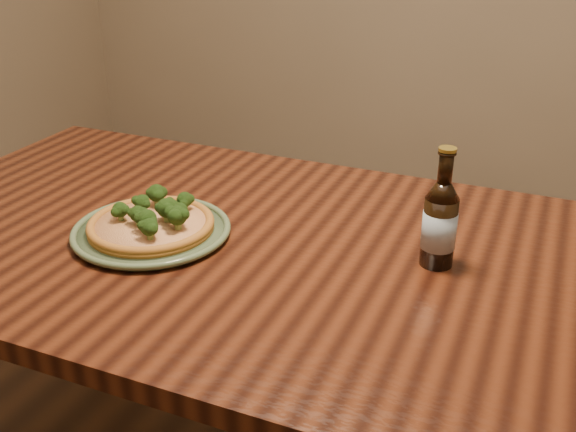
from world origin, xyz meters
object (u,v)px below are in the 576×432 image
at_px(table, 253,280).
at_px(plate, 152,231).
at_px(beer_bottle, 440,223).
at_px(pizza, 152,222).

bearing_deg(table, plate, -162.10).
relative_size(table, beer_bottle, 7.08).
height_order(table, plate, plate).
bearing_deg(plate, pizza, 40.64).
height_order(plate, pizza, pizza).
distance_m(plate, beer_bottle, 0.56).
bearing_deg(table, pizza, -162.36).
xyz_separation_m(pizza, beer_bottle, (0.54, 0.10, 0.06)).
height_order(pizza, beer_bottle, beer_bottle).
relative_size(table, pizza, 6.38).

